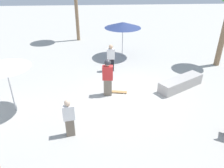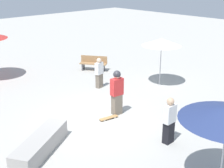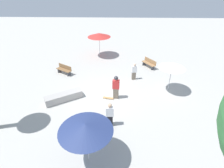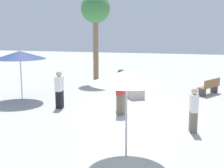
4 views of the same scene
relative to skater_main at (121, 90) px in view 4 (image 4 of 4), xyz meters
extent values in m
plane|color=#B2AFA8|center=(-0.26, -0.92, -1.01)|extent=(60.00, 60.00, 0.00)
cube|color=#726656|center=(0.00, 0.00, -0.58)|extent=(0.31, 0.41, 0.84)
cube|color=red|center=(0.00, 0.00, 0.19)|extent=(0.33, 0.52, 0.70)
sphere|color=beige|center=(0.00, 0.00, 0.67)|extent=(0.28, 0.28, 0.28)
sphere|color=#2D2D33|center=(0.00, 0.00, 0.71)|extent=(0.31, 0.31, 0.31)
cube|color=#B7844C|center=(0.12, -0.57, -0.94)|extent=(0.35, 0.82, 0.02)
cylinder|color=silver|center=(0.16, -0.83, -0.98)|extent=(0.04, 0.06, 0.05)
cylinder|color=silver|center=(-0.01, -0.80, -0.98)|extent=(0.04, 0.06, 0.05)
cylinder|color=silver|center=(0.26, -0.35, -0.98)|extent=(0.04, 0.06, 0.05)
cylinder|color=silver|center=(0.09, -0.31, -0.98)|extent=(0.04, 0.06, 0.05)
cube|color=#A8A39E|center=(0.41, -3.82, -0.72)|extent=(1.96, 2.66, 0.57)
cube|color=#47474C|center=(-3.34, -4.36, -0.81)|extent=(0.38, 0.28, 0.40)
cube|color=#47474C|center=(-4.00, -5.42, -0.81)|extent=(0.38, 0.28, 0.40)
cube|color=olive|center=(-3.67, -4.89, -0.58)|extent=(1.22, 1.59, 0.05)
cube|color=olive|center=(-3.84, -4.78, -0.36)|extent=(0.88, 1.38, 0.40)
cylinder|color=#B7B7BC|center=(-1.07, 4.15, 0.14)|extent=(0.05, 0.05, 2.29)
cone|color=white|center=(-1.07, 4.15, 1.23)|extent=(2.01, 2.01, 0.36)
cylinder|color=#B7B7BC|center=(5.26, -1.29, 0.13)|extent=(0.05, 0.05, 2.28)
cone|color=navy|center=(5.26, -1.29, 1.21)|extent=(2.47, 2.47, 0.37)
cylinder|color=#896B4C|center=(3.29, -7.24, 1.20)|extent=(0.35, 0.35, 4.42)
sphere|color=#428447|center=(3.29, -7.24, 3.69)|extent=(1.84, 1.84, 1.84)
cube|color=#726656|center=(-2.86, 1.55, -0.65)|extent=(0.29, 0.36, 0.72)
cube|color=white|center=(-2.86, 1.55, 0.00)|extent=(0.30, 0.45, 0.59)
sphere|color=beige|center=(-2.86, 1.55, 0.42)|extent=(0.23, 0.23, 0.23)
cube|color=black|center=(2.85, -0.33, -0.62)|extent=(0.25, 0.35, 0.77)
cube|color=white|center=(2.85, -0.33, 0.08)|extent=(0.25, 0.45, 0.63)
sphere|color=tan|center=(2.85, -0.33, 0.52)|extent=(0.25, 0.25, 0.25)
camera|label=1|loc=(-9.36, 0.43, 4.58)|focal=35.00mm
camera|label=2|loc=(8.35, -8.18, 4.48)|focal=50.00mm
camera|label=3|loc=(10.71, 0.02, 6.82)|focal=28.00mm
camera|label=4|loc=(-2.68, 12.10, 2.50)|focal=50.00mm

